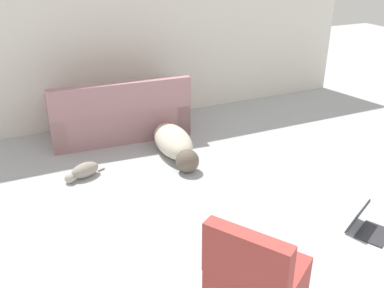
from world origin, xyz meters
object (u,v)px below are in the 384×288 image
couch (119,116)px  side_chair (255,282)px  cat (83,171)px  dog (175,143)px  laptop_open (364,223)px

couch → side_chair: couch is taller
couch → cat: size_ratio=3.77×
couch → dog: bearing=119.9°
cat → side_chair: side_chair is taller
couch → laptop_open: size_ratio=4.22×
couch → side_chair: 3.67m
couch → dog: couch is taller
laptop_open → side_chair: size_ratio=0.56×
side_chair → cat: bearing=-16.6°
couch → side_chair: bearing=94.0°
cat → couch: bearing=-145.1°
laptop_open → couch: bearing=88.4°
cat → laptop_open: laptop_open is taller
laptop_open → side_chair: 1.59m
dog → laptop_open: size_ratio=3.00×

